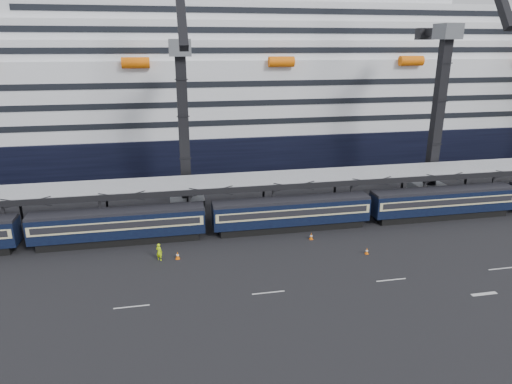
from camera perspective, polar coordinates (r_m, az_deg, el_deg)
ground at (r=50.05m, az=16.50°, el=-8.11°), size 260.00×260.00×0.00m
lane_markings at (r=50.47m, az=27.61°, el=-9.29°), size 111.00×4.27×0.02m
train at (r=55.86m, az=7.79°, el=-2.28°), size 133.05×3.00×4.05m
canopy at (r=60.08m, az=10.90°, el=2.07°), size 130.00×6.25×5.53m
cruise_ship at (r=88.47m, az=2.70°, el=12.09°), size 214.09×28.84×34.00m
crane_dark_near at (r=58.86m, az=-9.06°, el=8.51°), size 4.50×17.75×35.08m
crane_dark_mid at (r=68.55m, az=22.07°, el=9.97°), size 4.50×18.24×39.64m
worker at (r=48.57m, az=-12.02°, el=-7.34°), size 0.82×0.76×1.88m
traffic_cone_b at (r=48.71m, az=-9.78°, el=-7.80°), size 0.42×0.42×0.84m
traffic_cone_c at (r=53.00m, az=6.91°, el=-5.49°), size 0.40×0.40×0.80m
traffic_cone_d at (r=50.53m, az=13.69°, el=-7.16°), size 0.36×0.36×0.72m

